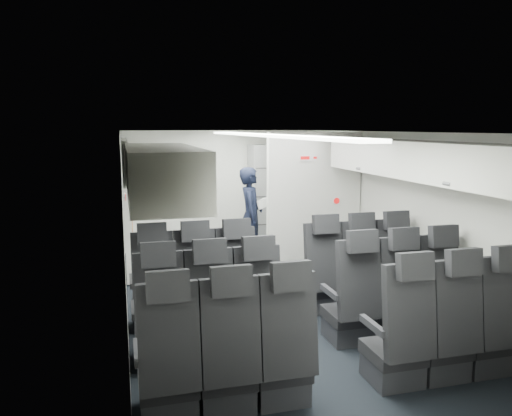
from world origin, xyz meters
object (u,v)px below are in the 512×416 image
seat_row_front (277,283)px  galley_unit (273,197)px  seat_row_mid (304,310)px  carry_on_bag (148,161)px  flight_attendant (251,216)px  boarding_door (128,214)px  seat_row_rear (342,349)px

seat_row_front → galley_unit: 3.43m
seat_row_mid → carry_on_bag: bearing=137.2°
flight_attendant → seat_row_mid: bearing=-169.6°
galley_unit → seat_row_mid: bearing=-102.9°
galley_unit → flight_attendant: 1.14m
seat_row_front → carry_on_bag: size_ratio=8.83×
seat_row_mid → boarding_door: (-1.64, 2.99, 0.55)m
boarding_door → carry_on_bag: bearing=-82.1°
seat_row_rear → boarding_door: (-1.64, 3.89, 0.55)m
seat_row_front → seat_row_rear: 1.80m
carry_on_bag → boarding_door: bearing=102.1°
flight_attendant → seat_row_rear: bearing=-168.5°
seat_row_front → flight_attendant: bearing=82.9°
boarding_door → flight_attendant: bearing=7.3°
boarding_door → seat_row_front: bearing=-51.8°
seat_row_mid → boarding_door: bearing=118.8°
galley_unit → flight_attendant: (-0.66, -0.92, -0.16)m
seat_row_rear → galley_unit: bearing=79.4°
seat_row_mid → carry_on_bag: carry_on_bag is taller
seat_row_front → seat_row_mid: same height
seat_row_front → boarding_door: size_ratio=1.79×
boarding_door → carry_on_bag: (0.23, -1.69, 0.87)m
galley_unit → boarding_door: galley_unit is taller
seat_row_mid → boarding_door: 3.45m
seat_row_mid → galley_unit: (0.95, 4.15, 0.55)m
seat_row_mid → galley_unit: bearing=77.1°
seat_row_mid → boarding_door: size_ratio=1.79×
boarding_door → carry_on_bag: size_ratio=4.93×
seat_row_front → seat_row_rear: same height
boarding_door → seat_row_mid: bearing=-61.2°
seat_row_rear → carry_on_bag: carry_on_bag is taller
flight_attendant → carry_on_bag: bearing=154.3°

